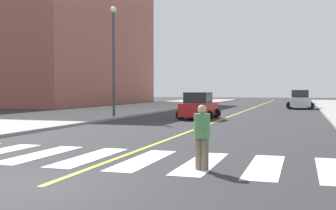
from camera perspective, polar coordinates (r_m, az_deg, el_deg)
ground_plane at (r=9.82m, az=-16.91°, el=-10.54°), size 220.00×220.00×0.00m
sidewalk_kerb_west at (r=33.07m, az=-14.72°, el=-1.56°), size 10.00×120.00×0.15m
crosswalk_paint at (r=13.25m, az=-6.99°, el=-7.16°), size 13.50×4.00×0.01m
lane_divider_paint at (r=48.25m, az=11.08°, el=-0.49°), size 0.16×80.00×0.01m
low_rise_brick_west at (r=65.62m, az=-13.46°, el=10.17°), size 16.00×32.00×22.87m
car_silver_nearest at (r=49.48m, az=17.32°, el=0.65°), size 3.02×4.75×2.09m
car_red_second at (r=30.81m, az=4.16°, el=-0.20°), size 2.73×4.36×1.94m
car_white_third at (r=67.36m, az=17.40°, el=0.96°), size 2.92×4.56×2.00m
pedestrian_crossing at (r=11.21m, az=4.60°, el=-3.95°), size 0.43×0.43×1.73m
street_lamp at (r=31.85m, az=-7.34°, el=7.03°), size 0.44×0.44×8.12m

